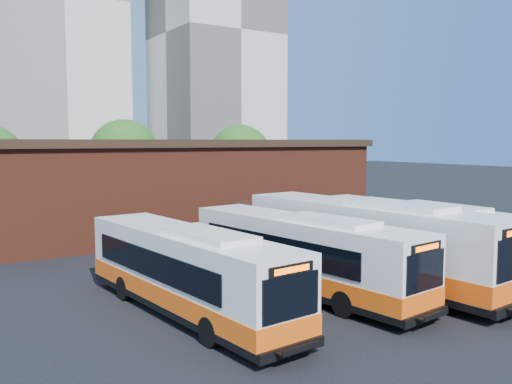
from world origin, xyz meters
TOP-DOWN VIEW (x-y plane):
  - ground at (0.00, 0.00)m, footprint 220.00×220.00m
  - bus_west at (-6.81, 1.59)m, footprint 3.51×12.03m
  - bus_midwest at (-1.55, 1.58)m, footprint 3.96×12.31m
  - bus_mideast at (1.86, 1.26)m, footprint 4.08×13.94m
  - bus_east at (5.26, 1.59)m, footprint 2.89×12.56m
  - transit_worker at (0.70, -2.65)m, footprint 0.58×0.72m
  - depot_building at (0.00, 20.00)m, footprint 28.60×12.60m
  - tree_mid at (2.00, 34.00)m, footprint 6.56×6.56m
  - tree_east at (13.00, 31.00)m, footprint 6.24×6.24m
  - tower_center at (7.00, 86.00)m, footprint 22.00×20.00m
  - tower_right at (30.00, 68.00)m, footprint 18.00×18.00m

SIDE VIEW (x-z plane):
  - ground at x=0.00m, z-range 0.00..0.00m
  - transit_worker at x=0.70m, z-range 0.00..1.72m
  - bus_west at x=-6.81m, z-range -0.15..3.09m
  - bus_midwest at x=-1.55m, z-range -0.15..3.15m
  - bus_east at x=5.26m, z-range -0.16..3.25m
  - bus_mideast at x=1.86m, z-range -0.17..3.58m
  - depot_building at x=0.00m, z-range 0.06..6.46m
  - tree_east at x=13.00m, z-range 0.85..8.81m
  - tree_mid at x=2.00m, z-range 0.90..9.26m
  - tower_right at x=30.00m, z-range -0.26..48.94m
  - tower_center at x=7.00m, z-range -0.26..60.94m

